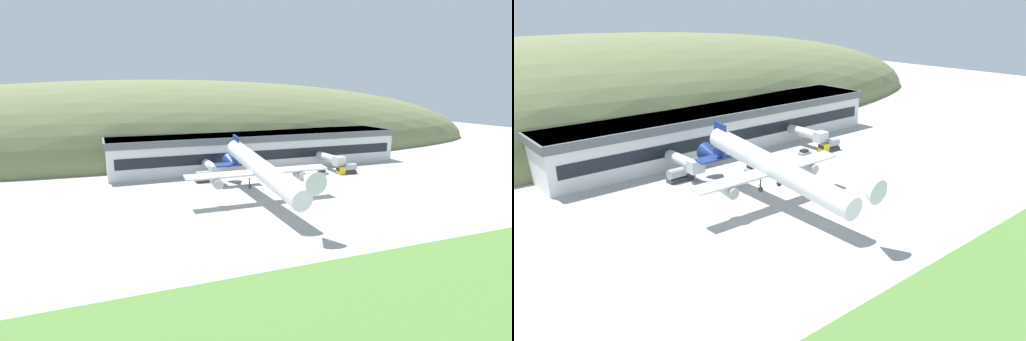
# 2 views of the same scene
# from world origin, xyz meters

# --- Properties ---
(ground_plane) EXTENTS (427.18, 427.18, 0.00)m
(ground_plane) POSITION_xyz_m (0.00, 0.00, 0.00)
(ground_plane) COLOR #ADAAA3
(grass_strip_foreground) EXTENTS (384.46, 29.17, 0.08)m
(grass_strip_foreground) POSITION_xyz_m (0.00, -44.98, 0.04)
(grass_strip_foreground) COLOR #4C7533
(grass_strip_foreground) RESTS_ON ground_plane
(hill_backdrop) EXTENTS (327.45, 84.10, 60.15)m
(hill_backdrop) POSITION_xyz_m (-19.87, 91.29, 0.00)
(hill_backdrop) COLOR #667047
(hill_backdrop) RESTS_ON ground_plane
(terminal_building) EXTENTS (101.46, 19.07, 11.54)m
(terminal_building) POSITION_xyz_m (4.64, 46.66, 6.54)
(terminal_building) COLOR silver
(terminal_building) RESTS_ON ground_plane
(jetway_0) EXTENTS (3.38, 13.29, 5.43)m
(jetway_0) POSITION_xyz_m (-16.63, 30.27, 3.99)
(jetway_0) COLOR silver
(jetway_0) RESTS_ON ground_plane
(jetway_1) EXTENTS (3.38, 13.96, 5.43)m
(jetway_1) POSITION_xyz_m (23.78, 29.92, 3.99)
(jetway_1) COLOR silver
(jetway_1) RESTS_ON ground_plane
(cargo_airplane) EXTENTS (35.92, 51.55, 11.11)m
(cargo_airplane) POSITION_xyz_m (-11.73, 4.47, 8.01)
(cargo_airplane) COLOR silver
(service_car_0) EXTENTS (4.62, 1.92, 1.49)m
(service_car_0) POSITION_xyz_m (-1.28, 24.05, 0.61)
(service_car_0) COLOR #999EA3
(service_car_0) RESTS_ON ground_plane
(service_car_1) EXTENTS (3.75, 2.07, 1.52)m
(service_car_1) POSITION_xyz_m (17.78, 25.41, 0.63)
(service_car_1) COLOR #999EA3
(service_car_1) RESTS_ON ground_plane
(fuel_truck) EXTENTS (6.48, 2.82, 3.34)m
(fuel_truck) POSITION_xyz_m (25.90, 23.68, 1.54)
(fuel_truck) COLOR gold
(fuel_truck) RESTS_ON ground_plane
(box_truck) EXTENTS (6.48, 2.55, 3.28)m
(box_truck) POSITION_xyz_m (-18.73, 29.42, 1.54)
(box_truck) COLOR #333338
(box_truck) RESTS_ON ground_plane
(traffic_cone_0) EXTENTS (0.52, 0.52, 0.58)m
(traffic_cone_0) POSITION_xyz_m (-6.82, 14.98, 0.28)
(traffic_cone_0) COLOR orange
(traffic_cone_0) RESTS_ON ground_plane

